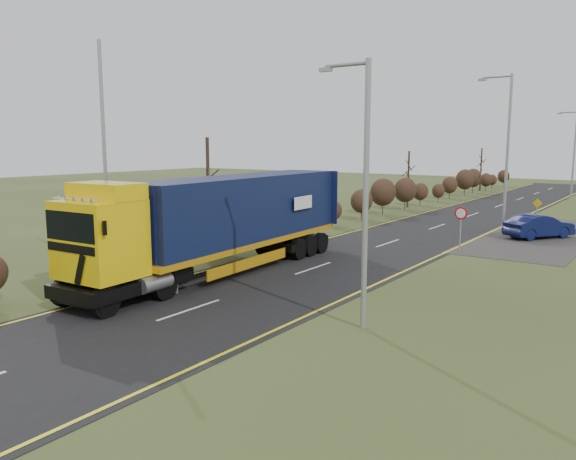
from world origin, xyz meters
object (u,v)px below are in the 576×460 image
(speed_sign, at_px, (461,220))
(lorry, at_px, (223,218))
(streetlight_near, at_px, (363,185))
(car_blue_sedan, at_px, (539,227))
(car_red_hatchback, at_px, (533,224))

(speed_sign, bearing_deg, lorry, -122.63)
(lorry, bearing_deg, speed_sign, 54.33)
(lorry, height_order, streetlight_near, streetlight_near)
(car_blue_sedan, height_order, speed_sign, speed_sign)
(car_red_hatchback, xyz_separation_m, streetlight_near, (-0.39, -22.63, 3.83))
(lorry, height_order, car_blue_sedan, lorry)
(lorry, distance_m, car_red_hatchback, 21.47)
(lorry, height_order, car_red_hatchback, lorry)
(car_red_hatchback, bearing_deg, speed_sign, 64.76)
(streetlight_near, bearing_deg, car_red_hatchback, 89.01)
(lorry, xyz_separation_m, car_blue_sedan, (9.54, 18.04, -1.77))
(streetlight_near, height_order, speed_sign, streetlight_near)
(car_red_hatchback, distance_m, car_blue_sedan, 1.55)
(car_red_hatchback, height_order, speed_sign, speed_sign)
(streetlight_near, xyz_separation_m, speed_sign, (-1.51, 14.10, -2.80))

